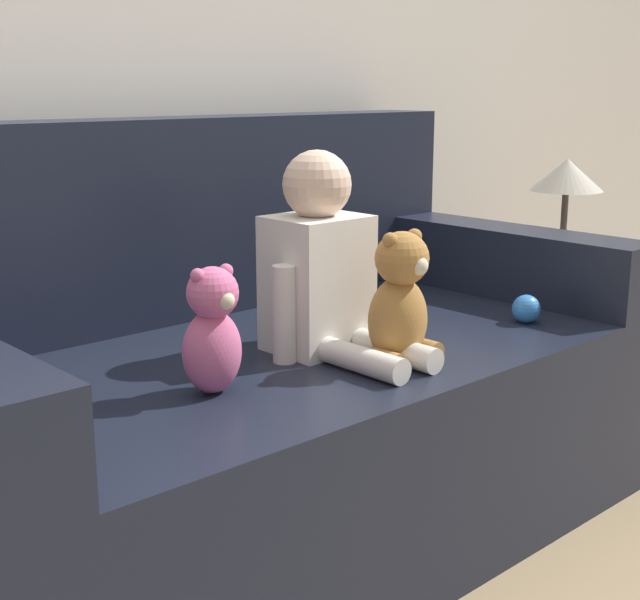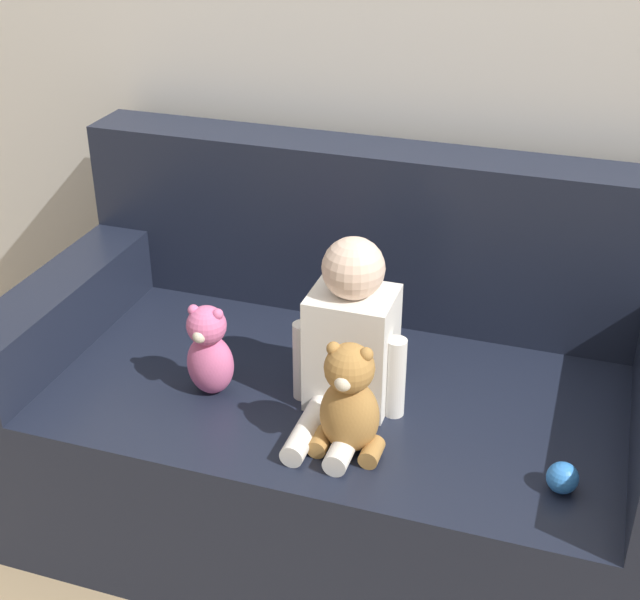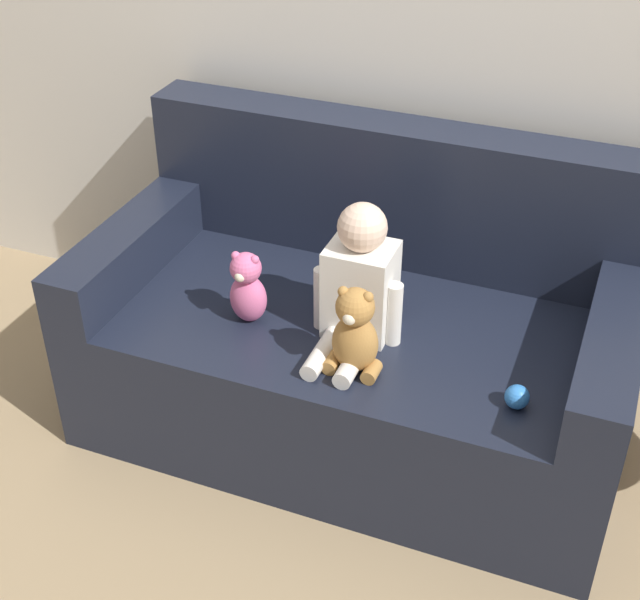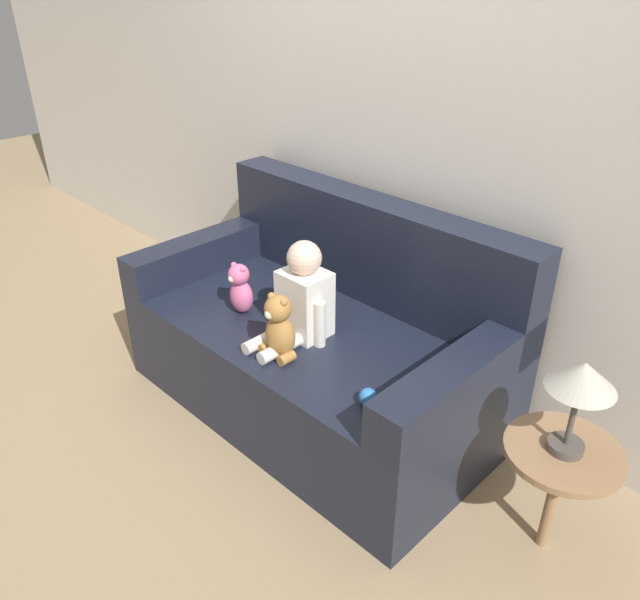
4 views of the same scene
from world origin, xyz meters
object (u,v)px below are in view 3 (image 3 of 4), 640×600
(couch, at_px, (361,335))
(toy_ball, at_px, (517,397))
(person_baby, at_px, (359,284))
(teddy_bear_brown, at_px, (355,333))
(plush_toy_side, at_px, (247,288))

(couch, xyz_separation_m, toy_ball, (0.56, -0.33, 0.17))
(person_baby, height_order, teddy_bear_brown, person_baby)
(person_baby, xyz_separation_m, toy_ball, (0.51, -0.16, -0.14))
(teddy_bear_brown, distance_m, plush_toy_side, 0.40)
(teddy_bear_brown, relative_size, plush_toy_side, 1.15)
(couch, xyz_separation_m, teddy_bear_brown, (0.09, -0.34, 0.27))
(teddy_bear_brown, height_order, plush_toy_side, teddy_bear_brown)
(couch, height_order, person_baby, couch)
(plush_toy_side, distance_m, toy_ball, 0.86)
(teddy_bear_brown, relative_size, toy_ball, 4.07)
(couch, distance_m, plush_toy_side, 0.45)
(teddy_bear_brown, bearing_deg, plush_toy_side, 163.90)
(couch, relative_size, toy_ball, 25.03)
(person_baby, relative_size, teddy_bear_brown, 1.55)
(teddy_bear_brown, bearing_deg, person_baby, 106.50)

